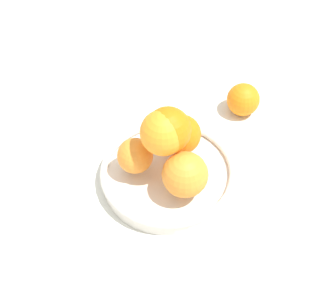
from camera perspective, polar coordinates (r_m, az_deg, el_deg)
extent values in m
plane|color=silver|center=(0.88, 0.00, -4.59)|extent=(4.00, 4.00, 0.00)
cylinder|color=silver|center=(0.87, 0.00, -4.16)|extent=(0.24, 0.24, 0.02)
torus|color=silver|center=(0.85, 0.00, -3.44)|extent=(0.25, 0.25, 0.01)
sphere|color=orange|center=(0.83, -4.03, -1.68)|extent=(0.06, 0.06, 0.06)
sphere|color=orange|center=(0.79, 2.09, -4.00)|extent=(0.08, 0.08, 0.08)
sphere|color=orange|center=(0.85, 1.61, 0.95)|extent=(0.07, 0.07, 0.07)
sphere|color=orange|center=(0.77, -0.59, 1.16)|extent=(0.08, 0.08, 0.08)
sphere|color=orange|center=(0.78, -0.13, 1.61)|extent=(0.08, 0.08, 0.08)
sphere|color=orange|center=(0.99, 9.15, 5.13)|extent=(0.07, 0.07, 0.07)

